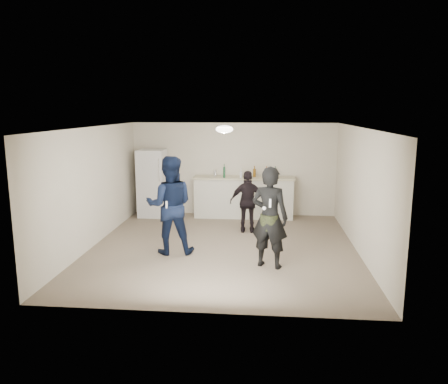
# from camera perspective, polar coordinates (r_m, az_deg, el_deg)

# --- Properties ---
(floor) EXTENTS (6.00, 6.00, 0.00)m
(floor) POSITION_cam_1_polar(r_m,az_deg,el_deg) (9.23, -0.12, -7.26)
(floor) COLOR #6B5B4C
(floor) RESTS_ON ground
(ceiling) EXTENTS (6.00, 6.00, 0.00)m
(ceiling) POSITION_cam_1_polar(r_m,az_deg,el_deg) (8.78, -0.12, 8.44)
(ceiling) COLOR silver
(ceiling) RESTS_ON wall_back
(wall_back) EXTENTS (6.00, 0.00, 6.00)m
(wall_back) POSITION_cam_1_polar(r_m,az_deg,el_deg) (11.87, 1.25, 3.00)
(wall_back) COLOR beige
(wall_back) RESTS_ON floor
(wall_front) EXTENTS (6.00, 0.00, 6.00)m
(wall_front) POSITION_cam_1_polar(r_m,az_deg,el_deg) (6.02, -2.82, -4.77)
(wall_front) COLOR beige
(wall_front) RESTS_ON floor
(wall_left) EXTENTS (0.00, 6.00, 6.00)m
(wall_left) POSITION_cam_1_polar(r_m,az_deg,el_deg) (9.58, -16.73, 0.65)
(wall_left) COLOR beige
(wall_left) RESTS_ON floor
(wall_right) EXTENTS (0.00, 6.00, 6.00)m
(wall_right) POSITION_cam_1_polar(r_m,az_deg,el_deg) (9.09, 17.41, 0.08)
(wall_right) COLOR beige
(wall_right) RESTS_ON floor
(counter) EXTENTS (2.60, 0.56, 1.05)m
(counter) POSITION_cam_1_polar(r_m,az_deg,el_deg) (11.65, 2.59, -0.77)
(counter) COLOR beige
(counter) RESTS_ON floor
(counter_top) EXTENTS (2.68, 0.64, 0.04)m
(counter_top) POSITION_cam_1_polar(r_m,az_deg,el_deg) (11.56, 2.61, 1.87)
(counter_top) COLOR beige
(counter_top) RESTS_ON counter
(fridge) EXTENTS (0.70, 0.70, 1.80)m
(fridge) POSITION_cam_1_polar(r_m,az_deg,el_deg) (11.89, -9.34, 1.16)
(fridge) COLOR white
(fridge) RESTS_ON floor
(fridge_handle) EXTENTS (0.02, 0.02, 0.60)m
(fridge_handle) POSITION_cam_1_polar(r_m,az_deg,el_deg) (11.40, -8.50, 2.81)
(fridge_handle) COLOR silver
(fridge_handle) RESTS_ON fridge
(ceiling_dome) EXTENTS (0.36, 0.36, 0.16)m
(ceiling_dome) POSITION_cam_1_polar(r_m,az_deg,el_deg) (9.08, 0.06, 8.20)
(ceiling_dome) COLOR white
(ceiling_dome) RESTS_ON ceiling
(shaker) EXTENTS (0.08, 0.08, 0.17)m
(shaker) POSITION_cam_1_polar(r_m,az_deg,el_deg) (11.64, -1.16, 2.47)
(shaker) COLOR silver
(shaker) RESTS_ON counter_top
(man) EXTENTS (1.05, 0.88, 1.96)m
(man) POSITION_cam_1_polar(r_m,az_deg,el_deg) (8.73, -7.08, -1.73)
(man) COLOR #101E43
(man) RESTS_ON floor
(woman) EXTENTS (0.79, 0.65, 1.87)m
(woman) POSITION_cam_1_polar(r_m,az_deg,el_deg) (7.94, 5.97, -3.31)
(woman) COLOR black
(woman) RESTS_ON floor
(camo_shorts) EXTENTS (0.34, 0.34, 0.28)m
(camo_shorts) POSITION_cam_1_polar(r_m,az_deg,el_deg) (7.97, 5.96, -3.89)
(camo_shorts) COLOR #2F3B1B
(camo_shorts) RESTS_ON woman
(spectator) EXTENTS (0.86, 0.36, 1.46)m
(spectator) POSITION_cam_1_polar(r_m,az_deg,el_deg) (10.19, 3.18, -1.29)
(spectator) COLOR black
(spectator) RESTS_ON floor
(remote_man) EXTENTS (0.04, 0.04, 0.15)m
(remote_man) POSITION_cam_1_polar(r_m,az_deg,el_deg) (8.45, -7.49, -1.68)
(remote_man) COLOR silver
(remote_man) RESTS_ON man
(nunchuk_man) EXTENTS (0.07, 0.07, 0.07)m
(nunchuk_man) POSITION_cam_1_polar(r_m,az_deg,el_deg) (8.47, -6.64, -2.11)
(nunchuk_man) COLOR white
(nunchuk_man) RESTS_ON man
(remote_woman) EXTENTS (0.04, 0.04, 0.15)m
(remote_woman) POSITION_cam_1_polar(r_m,az_deg,el_deg) (7.63, 6.04, -1.46)
(remote_woman) COLOR white
(remote_woman) RESTS_ON woman
(nunchuk_woman) EXTENTS (0.07, 0.07, 0.07)m
(nunchuk_woman) POSITION_cam_1_polar(r_m,az_deg,el_deg) (7.68, 5.28, -2.13)
(nunchuk_woman) COLOR white
(nunchuk_woman) RESTS_ON woman
(bottle_cluster) EXTENTS (1.40, 0.30, 0.28)m
(bottle_cluster) POSITION_cam_1_polar(r_m,az_deg,el_deg) (11.50, 3.84, 2.47)
(bottle_cluster) COLOR #134525
(bottle_cluster) RESTS_ON counter_top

